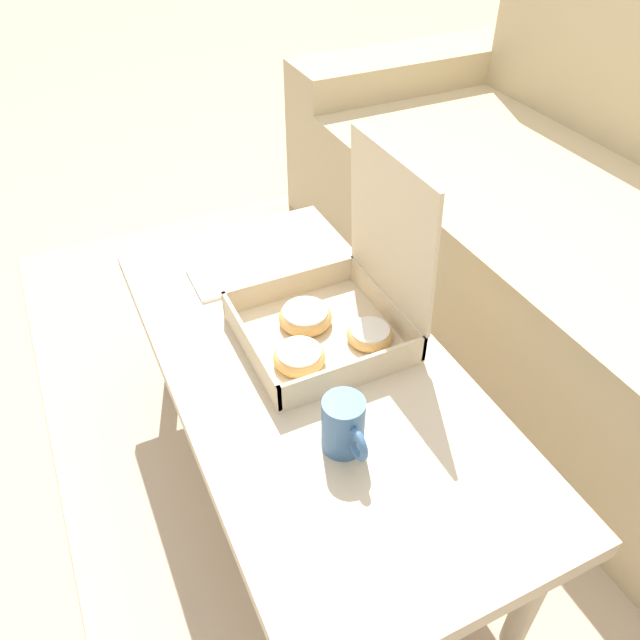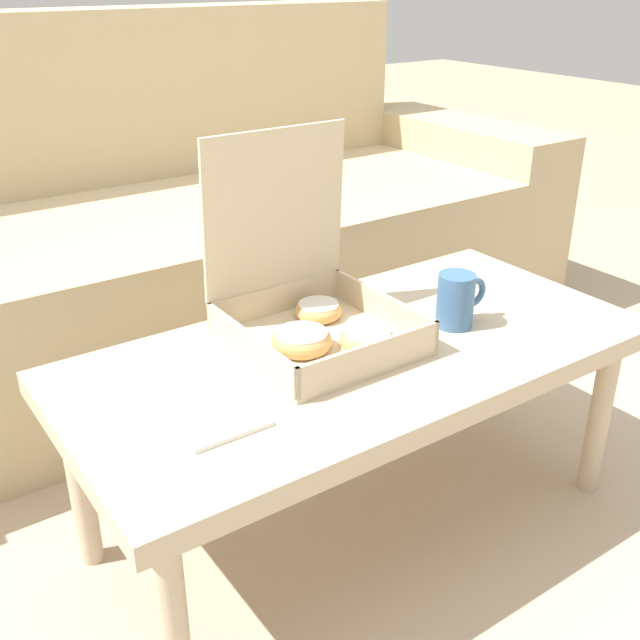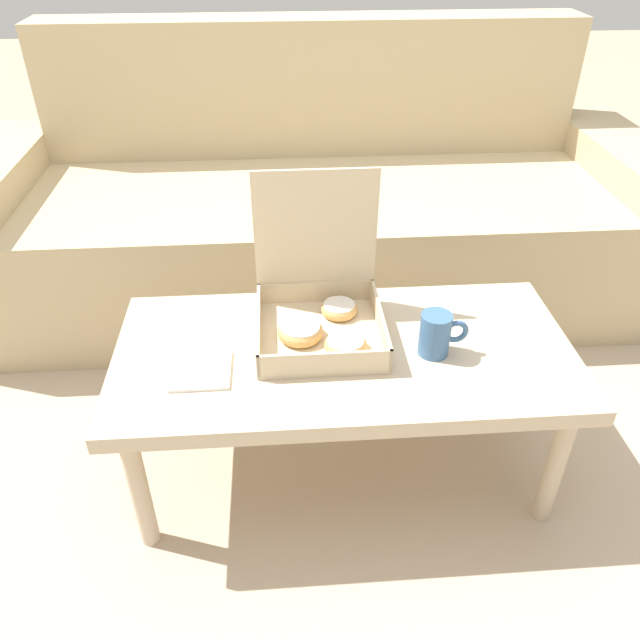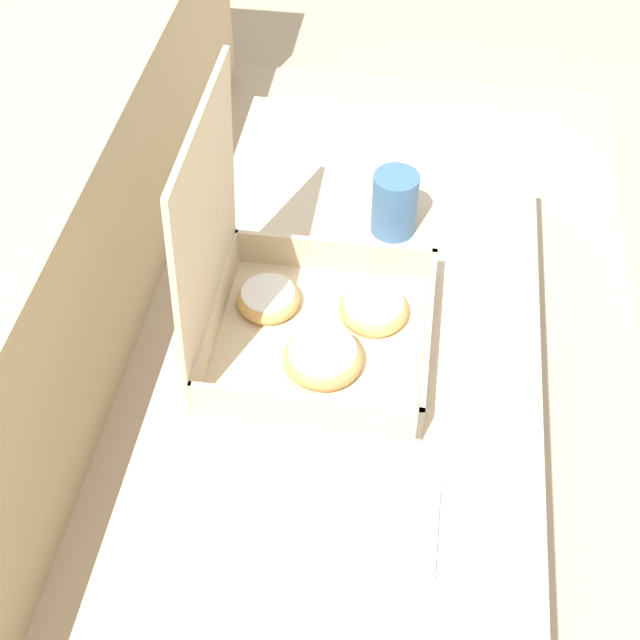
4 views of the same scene
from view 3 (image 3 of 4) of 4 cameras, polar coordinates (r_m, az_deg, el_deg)
The scene contains 7 objects.
ground_plane at distance 1.84m, azimuth 1.57°, elevation -10.57°, with size 12.00×12.00×0.00m, color tan.
area_rug at distance 2.06m, azimuth 0.77°, elevation -4.54°, with size 2.57×1.91×0.01m, color tan.
couch at distance 2.36m, azimuth -0.31°, elevation 9.75°, with size 2.45×0.88×0.94m.
coffee_table at distance 1.51m, azimuth 2.22°, elevation -3.90°, with size 1.09×0.52×0.41m.
pastry_box at distance 1.50m, azimuth 0.13°, elevation 1.14°, with size 0.30×0.31×0.37m.
coffee_mug at distance 1.46m, azimuth 10.60°, elevation -1.27°, with size 0.11×0.07×0.11m.
napkin_stack at distance 1.43m, azimuth -10.82°, elevation -4.60°, with size 0.13×0.13×0.01m.
Camera 3 is at (-0.14, -1.28, 1.31)m, focal length 35.00 mm.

